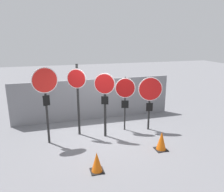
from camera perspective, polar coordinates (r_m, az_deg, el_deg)
name	(u,v)px	position (r m, az deg, el deg)	size (l,w,h in m)	color
ground_plane	(103,134)	(8.01, -2.26, -9.79)	(40.00, 40.00, 0.00)	slate
fence_back	(94,99)	(9.17, -4.69, -0.84)	(6.63, 0.12, 1.70)	slate
stop_sign_0	(45,90)	(7.00, -17.01, 1.57)	(0.79, 0.23, 2.51)	black
stop_sign_1	(77,89)	(7.46, -9.06, 1.80)	(0.61, 0.32, 2.52)	black
stop_sign_2	(105,94)	(7.26, -1.91, 0.56)	(0.66, 0.31, 2.25)	black
stop_sign_3	(125,92)	(7.81, 3.47, 1.03)	(0.70, 0.25, 2.01)	black
stop_sign_4	(150,93)	(7.96, 9.91, 0.70)	(0.85, 0.26, 2.01)	black
traffic_cone_0	(161,141)	(7.01, 12.79, -11.37)	(0.36, 0.36, 0.60)	black
traffic_cone_1	(97,162)	(5.88, -3.98, -16.85)	(0.35, 0.35, 0.55)	black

